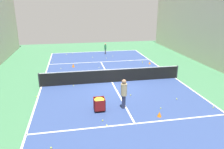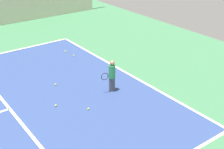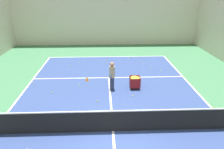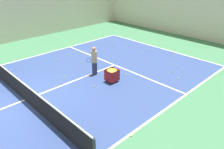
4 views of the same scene
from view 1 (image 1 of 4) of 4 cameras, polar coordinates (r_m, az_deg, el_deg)
ground_plane at (r=16.40m, az=0.00°, el=-2.03°), size 35.05×35.05×0.00m
court_playing_area at (r=16.40m, az=0.00°, el=-2.02°), size 10.23×21.95×0.00m
line_baseline_near at (r=26.86m, az=-4.40°, el=5.96°), size 10.23×0.10×0.00m
line_sideline_left at (r=18.01m, az=16.20°, el=-0.89°), size 0.10×21.95×0.00m
line_sideline_right at (r=16.30m, az=-17.98°, el=-3.07°), size 0.10×21.95×0.00m
line_service_near at (r=22.09m, az=-2.93°, el=3.31°), size 10.23×0.10×0.00m
line_service_far at (r=11.08m, az=5.98°, el=-12.65°), size 10.23×0.10×0.00m
line_centre_service at (r=16.40m, az=0.00°, el=-2.01°), size 0.10×12.08×0.00m
tennis_net at (r=16.23m, az=0.00°, el=-0.28°), size 10.53×0.10×1.02m
player_near_baseline at (r=25.48m, az=-1.75°, el=6.95°), size 0.30×0.60×1.23m
coach_at_net at (r=12.16m, az=3.12°, el=-4.52°), size 0.45×0.70×1.71m
ball_cart at (r=12.04m, az=-3.34°, el=-7.14°), size 0.60×0.62×0.74m
training_cone_0 at (r=20.55m, az=-10.10°, el=2.38°), size 0.25×0.25×0.34m
training_cone_1 at (r=11.84m, az=12.27°, el=-10.07°), size 0.23×0.23×0.28m
training_cone_2 at (r=21.58m, az=9.82°, el=3.03°), size 0.23×0.23×0.25m
tennis_ball_1 at (r=18.75m, az=-1.49°, el=0.70°), size 0.07×0.07×0.07m
tennis_ball_2 at (r=25.80m, az=-11.82°, el=5.19°), size 0.07×0.07×0.07m
tennis_ball_5 at (r=26.46m, az=-15.56°, el=5.22°), size 0.07×0.07×0.07m
tennis_ball_6 at (r=25.86m, az=-10.25°, el=5.31°), size 0.07×0.07×0.07m
tennis_ball_8 at (r=22.36m, az=8.03°, el=3.42°), size 0.07×0.07×0.07m
tennis_ball_9 at (r=23.97m, az=-5.08°, el=4.52°), size 0.07×0.07×0.07m
tennis_ball_10 at (r=22.64m, az=-15.23°, el=3.14°), size 0.07×0.07×0.07m
tennis_ball_12 at (r=14.68m, az=-19.11°, el=-5.44°), size 0.07×0.07×0.07m
tennis_ball_13 at (r=21.53m, az=-9.10°, el=2.79°), size 0.07×0.07×0.07m
tennis_ball_14 at (r=11.24m, az=-2.46°, el=-11.90°), size 0.07×0.07×0.07m
tennis_ball_16 at (r=24.02m, az=-15.47°, el=3.96°), size 0.07×0.07×0.07m
tennis_ball_18 at (r=13.77m, az=24.91°, el=-7.77°), size 0.07×0.07×0.07m
tennis_ball_19 at (r=13.20m, az=2.76°, el=-7.09°), size 0.07×0.07×0.07m
tennis_ball_20 at (r=21.87m, az=8.00°, el=3.08°), size 0.07×0.07×0.07m
tennis_ball_21 at (r=23.47m, az=-1.49°, el=4.30°), size 0.07×0.07×0.07m
tennis_ball_22 at (r=13.27m, az=-2.87°, el=-6.95°), size 0.07×0.07×0.07m
tennis_ball_24 at (r=14.13m, az=4.86°, el=-5.36°), size 0.07×0.07×0.07m
tennis_ball_25 at (r=14.10m, az=16.55°, el=-6.15°), size 0.07×0.07×0.07m
tennis_ball_26 at (r=10.84m, az=-1.36°, el=-13.12°), size 0.07×0.07×0.07m
tennis_ball_27 at (r=20.03m, az=-3.43°, el=1.83°), size 0.07×0.07×0.07m
tennis_ball_28 at (r=20.25m, az=-13.20°, el=1.55°), size 0.07×0.07×0.07m
tennis_ball_29 at (r=17.79m, az=-13.77°, el=-0.81°), size 0.07×0.07×0.07m
tennis_ball_30 at (r=24.37m, az=0.16°, el=4.82°), size 0.07×0.07×0.07m
tennis_ball_32 at (r=9.73m, az=-15.63°, el=-17.94°), size 0.07×0.07×0.07m
tennis_ball_33 at (r=15.89m, az=-10.01°, el=-2.86°), size 0.07×0.07×0.07m
tennis_ball_34 at (r=18.21m, az=-6.77°, el=0.04°), size 0.07×0.07×0.07m
tennis_ball_35 at (r=12.70m, az=12.60°, el=-8.60°), size 0.07×0.07×0.07m
tennis_ball_37 at (r=18.18m, az=9.62°, el=-0.12°), size 0.07×0.07×0.07m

